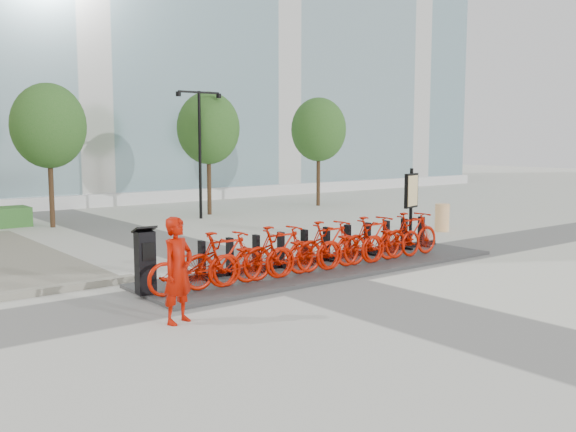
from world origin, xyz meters
TOP-DOWN VIEW (x-y plane):
  - ground at (0.00, 0.00)m, footprint 120.00×120.00m
  - glass_building at (14.00, 26.00)m, footprint 32.00×16.00m
  - tree_1 at (-1.50, 12.00)m, footprint 2.60×2.60m
  - tree_2 at (5.00, 12.00)m, footprint 2.60×2.60m
  - tree_3 at (11.00, 12.00)m, footprint 2.60×2.60m
  - streetlamp at (4.00, 11.00)m, footprint 2.00×0.20m
  - dock_pad at (1.30, 0.30)m, footprint 9.60×2.40m
  - dock_rail_posts at (1.36, 0.77)m, footprint 8.02×0.50m
  - bike_0 at (-2.60, -0.05)m, footprint 2.01×0.70m
  - bike_1 at (-1.88, -0.05)m, footprint 1.95×0.55m
  - bike_2 at (-1.16, -0.05)m, footprint 2.01×0.70m
  - bike_3 at (-0.44, -0.05)m, footprint 1.95×0.55m
  - bike_4 at (0.28, -0.05)m, footprint 2.01×0.70m
  - bike_5 at (1.00, -0.05)m, footprint 1.95×0.55m
  - bike_6 at (1.72, -0.05)m, footprint 2.01×0.70m
  - bike_7 at (2.44, -0.05)m, footprint 1.95×0.55m
  - bike_8 at (3.16, -0.05)m, footprint 2.01×0.70m
  - bike_9 at (3.88, -0.05)m, footprint 1.95×0.55m
  - kiosk at (-3.43, 0.37)m, footprint 0.45×0.38m
  - worker_red at (-3.76, -1.58)m, footprint 0.77×0.65m
  - construction_barrel at (8.68, 2.79)m, footprint 0.53×0.53m
  - map_sign at (5.82, 1.69)m, footprint 0.74×0.31m

SIDE VIEW (x-z plane):
  - ground at x=0.00m, z-range 0.00..0.00m
  - dock_pad at x=1.30m, z-range 0.00..0.08m
  - construction_barrel at x=8.68m, z-range 0.00..0.94m
  - dock_rail_posts at x=1.36m, z-range 0.08..0.93m
  - bike_0 at x=-2.60m, z-range 0.08..1.13m
  - bike_2 at x=-1.16m, z-range 0.08..1.13m
  - bike_4 at x=0.28m, z-range 0.08..1.13m
  - bike_6 at x=1.72m, z-range 0.08..1.13m
  - bike_8 at x=3.16m, z-range 0.08..1.13m
  - bike_1 at x=-1.88m, z-range 0.08..1.25m
  - bike_3 at x=-0.44m, z-range 0.08..1.25m
  - bike_5 at x=1.00m, z-range 0.08..1.25m
  - bike_7 at x=2.44m, z-range 0.08..1.25m
  - bike_9 at x=3.88m, z-range 0.08..1.25m
  - kiosk at x=-3.43m, z-range 0.05..1.42m
  - worker_red at x=-3.76m, z-range 0.00..1.82m
  - map_sign at x=5.82m, z-range 0.37..2.63m
  - streetlamp at x=4.00m, z-range 0.63..5.63m
  - tree_1 at x=-1.50m, z-range 1.04..6.14m
  - tree_2 at x=5.00m, z-range 1.04..6.14m
  - tree_3 at x=11.00m, z-range 1.04..6.14m
  - glass_building at x=14.00m, z-range 0.00..24.00m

